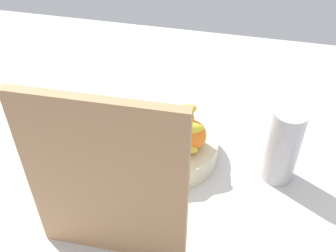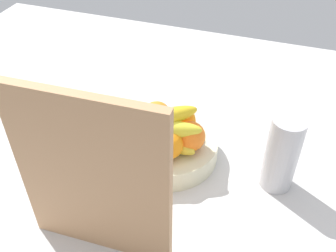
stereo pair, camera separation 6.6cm
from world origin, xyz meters
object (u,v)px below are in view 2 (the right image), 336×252
fruit_bowl (168,147)px  jar_lid (90,104)px  thermos_tumbler (282,153)px  orange_back_left (168,144)px  orange_center (146,133)px  orange_front_left (181,121)px  banana_bunch (163,130)px  orange_back_right (190,136)px  cutting_board (92,181)px  orange_front_right (157,115)px

fruit_bowl → jar_lid: (27.80, -11.99, -1.88)cm
thermos_tumbler → orange_back_left: bearing=11.7°
orange_center → orange_back_left: (-6.04, 1.78, 0.00)cm
fruit_bowl → thermos_tumbler: size_ratio=1.30×
orange_front_left → banana_bunch: (2.34, 6.56, 1.79)cm
orange_front_left → orange_back_left: 8.84cm
orange_back_right → jar_lid: orange_back_right is taller
banana_bunch → cutting_board: (3.98, 24.53, 7.28)cm
orange_front_right → banana_bunch: 7.86cm
fruit_bowl → jar_lid: fruit_bowl is taller
fruit_bowl → cutting_board: 31.88cm
fruit_bowl → cutting_board: (4.16, 27.66, 15.29)cm
orange_back_right → fruit_bowl: bearing=-13.0°
fruit_bowl → orange_back_right: bearing=167.0°
cutting_board → jar_lid: (23.64, -39.65, -17.17)cm
orange_center → orange_back_left: 6.30cm
fruit_bowl → orange_back_right: size_ratio=3.43×
orange_back_right → thermos_tumbler: size_ratio=0.38×
cutting_board → orange_front_right: bearing=-91.9°
orange_center → jar_lid: orange_center is taller
orange_front_right → cutting_board: bearing=89.8°
orange_center → cutting_board: 25.68cm
orange_front_left → banana_bunch: size_ratio=0.39×
orange_back_left → thermos_tumbler: 24.85cm
orange_back_right → cutting_board: bearing=69.3°
thermos_tumbler → banana_bunch: bearing=6.0°
orange_front_left → orange_center: size_ratio=1.00×
orange_front_right → orange_center: bearing=88.8°
banana_bunch → thermos_tumbler: (-26.35, -2.76, -1.44)cm
thermos_tumbler → orange_front_right: bearing=-7.3°
orange_front_left → cutting_board: cutting_board is taller
orange_center → jar_lid: (23.59, -15.62, -8.10)cm
banana_bunch → orange_front_right: bearing=-59.6°
fruit_bowl → orange_back_left: size_ratio=3.43×
orange_front_left → banana_bunch: banana_bunch is taller
orange_front_left → jar_lid: bearing=-15.9°
orange_front_right → orange_back_right: size_ratio=1.00×
banana_bunch → fruit_bowl: bearing=-93.4°
orange_center → orange_back_left: size_ratio=1.00×
cutting_board → orange_center: bearing=-91.6°
cutting_board → orange_back_left: bearing=-106.8°
orange_front_right → cutting_board: 32.43cm
orange_center → jar_lid: bearing=-33.5°
orange_back_left → jar_lid: (29.63, -17.40, -8.10)cm
orange_front_right → banana_bunch: bearing=120.4°
banana_bunch → thermos_tumbler: size_ratio=0.98×
orange_back_right → cutting_board: (9.93, 26.33, 9.07)cm
orange_front_left → jar_lid: size_ratio=0.99×
orange_front_right → orange_back_right: same height
orange_back_right → cutting_board: cutting_board is taller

